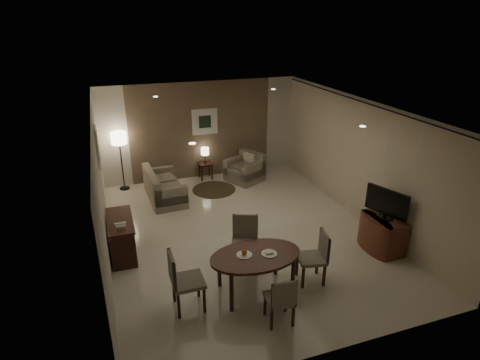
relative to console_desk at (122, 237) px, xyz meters
name	(u,v)px	position (x,y,z in m)	size (l,w,h in m)	color
room_shell	(237,168)	(2.49, 0.40, 0.98)	(5.50, 7.00, 2.70)	beige
taupe_accent	(201,131)	(2.49, 3.48, 0.98)	(3.96, 0.03, 2.70)	brown
curtain_wall	(356,161)	(5.17, 0.00, 0.95)	(0.08, 6.70, 2.58)	beige
curtain_rod	(363,102)	(5.17, 0.00, 2.27)	(0.03, 0.03, 6.80)	black
art_back_frame	(205,122)	(2.59, 3.46, 1.23)	(0.72, 0.03, 0.72)	silver
art_back_canvas	(205,122)	(2.59, 3.44, 1.23)	(0.34, 0.01, 0.34)	black
art_left_frame	(98,147)	(-0.23, 1.20, 1.48)	(0.03, 0.60, 0.80)	silver
art_left_canvas	(98,147)	(-0.21, 1.20, 1.48)	(0.01, 0.46, 0.64)	gray
downlight_nl	(192,143)	(1.09, -1.80, 2.31)	(0.10, 0.10, 0.01)	white
downlight_nr	(363,126)	(3.89, -1.80, 2.31)	(0.10, 0.10, 0.01)	white
downlight_fl	(156,97)	(1.09, 1.80, 2.31)	(0.10, 0.10, 0.01)	white
downlight_fr	(273,89)	(3.89, 1.80, 2.31)	(0.10, 0.10, 0.01)	white
console_desk	(122,237)	(0.00, 0.00, 0.00)	(0.48, 1.20, 0.75)	#442216
telephone	(120,225)	(0.00, -0.30, 0.43)	(0.20, 0.14, 0.09)	white
tv_cabinet	(383,233)	(4.89, -1.50, -0.03)	(0.48, 0.90, 0.70)	brown
flat_tv	(387,203)	(4.87, -1.50, 0.65)	(0.06, 0.88, 0.60)	black
dining_table	(255,273)	(2.03, -1.92, -0.02)	(1.53, 0.96, 0.72)	#442216
chair_near	(279,298)	(2.11, -2.69, 0.05)	(0.41, 0.41, 0.84)	gray
chair_far	(245,245)	(2.08, -1.25, 0.13)	(0.49, 0.49, 1.00)	gray
chair_left	(188,280)	(0.89, -1.94, 0.13)	(0.49, 0.49, 1.01)	gray
chair_right	(311,258)	(3.04, -1.96, 0.09)	(0.45, 0.45, 0.94)	gray
plate_a	(244,255)	(1.85, -1.87, 0.35)	(0.26, 0.26, 0.02)	white
plate_b	(269,254)	(2.25, -1.97, 0.35)	(0.26, 0.26, 0.02)	white
fruit_apple	(244,252)	(1.85, -1.87, 0.40)	(0.09, 0.09, 0.09)	#BE5C15
napkin	(269,252)	(2.25, -1.97, 0.37)	(0.12, 0.08, 0.03)	white
round_rug	(214,189)	(2.51, 2.40, -0.37)	(1.15, 1.15, 0.01)	#443826
sofa	(165,185)	(1.20, 2.27, 0.00)	(0.80, 1.60, 0.75)	gray
armchair	(245,167)	(3.50, 2.73, 0.02)	(0.88, 0.83, 0.78)	gray
side_table	(206,171)	(2.51, 3.25, -0.14)	(0.36, 0.36, 0.47)	black
table_lamp	(205,155)	(2.51, 3.25, 0.34)	(0.22, 0.22, 0.50)	#FFEAC1
floor_lamp	(122,161)	(0.26, 3.25, 0.41)	(0.40, 0.40, 1.57)	#FFE5B7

